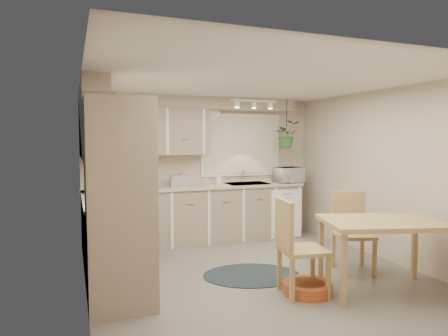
# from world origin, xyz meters

# --- Properties ---
(floor) EXTENTS (4.20, 4.20, 0.00)m
(floor) POSITION_xyz_m (0.00, 0.00, 0.00)
(floor) COLOR #66625A
(floor) RESTS_ON ground
(ceiling) EXTENTS (4.20, 4.20, 0.00)m
(ceiling) POSITION_xyz_m (0.00, 0.00, 2.40)
(ceiling) COLOR silver
(ceiling) RESTS_ON wall_back
(wall_back) EXTENTS (4.00, 0.04, 2.40)m
(wall_back) POSITION_xyz_m (0.00, 2.10, 1.20)
(wall_back) COLOR #BCAE9B
(wall_back) RESTS_ON floor
(wall_front) EXTENTS (4.00, 0.04, 2.40)m
(wall_front) POSITION_xyz_m (0.00, -2.10, 1.20)
(wall_front) COLOR #BCAE9B
(wall_front) RESTS_ON floor
(wall_left) EXTENTS (0.04, 4.20, 2.40)m
(wall_left) POSITION_xyz_m (-2.00, 0.00, 1.20)
(wall_left) COLOR #BCAE9B
(wall_left) RESTS_ON floor
(wall_right) EXTENTS (0.04, 4.20, 2.40)m
(wall_right) POSITION_xyz_m (2.00, 0.00, 1.20)
(wall_right) COLOR #BCAE9B
(wall_right) RESTS_ON floor
(base_cab_left) EXTENTS (0.60, 1.85, 0.90)m
(base_cab_left) POSITION_xyz_m (-1.70, 0.88, 0.45)
(base_cab_left) COLOR gray
(base_cab_left) RESTS_ON floor
(base_cab_back) EXTENTS (3.60, 0.60, 0.90)m
(base_cab_back) POSITION_xyz_m (-0.20, 1.80, 0.45)
(base_cab_back) COLOR gray
(base_cab_back) RESTS_ON floor
(counter_left) EXTENTS (0.64, 1.89, 0.04)m
(counter_left) POSITION_xyz_m (-1.69, 0.88, 0.92)
(counter_left) COLOR beige
(counter_left) RESTS_ON base_cab_left
(counter_back) EXTENTS (3.64, 0.64, 0.04)m
(counter_back) POSITION_xyz_m (-0.20, 1.79, 0.92)
(counter_back) COLOR beige
(counter_back) RESTS_ON base_cab_back
(oven_stack) EXTENTS (0.65, 0.65, 2.10)m
(oven_stack) POSITION_xyz_m (-1.68, -0.38, 1.05)
(oven_stack) COLOR gray
(oven_stack) RESTS_ON floor
(wall_oven_face) EXTENTS (0.02, 0.56, 0.58)m
(wall_oven_face) POSITION_xyz_m (-1.35, -0.38, 1.05)
(wall_oven_face) COLOR white
(wall_oven_face) RESTS_ON oven_stack
(upper_cab_left) EXTENTS (0.35, 2.00, 0.75)m
(upper_cab_left) POSITION_xyz_m (-1.82, 1.00, 1.83)
(upper_cab_left) COLOR gray
(upper_cab_left) RESTS_ON wall_left
(upper_cab_back) EXTENTS (2.00, 0.35, 0.75)m
(upper_cab_back) POSITION_xyz_m (-1.00, 1.93, 1.83)
(upper_cab_back) COLOR gray
(upper_cab_back) RESTS_ON wall_back
(soffit_left) EXTENTS (0.30, 2.00, 0.20)m
(soffit_left) POSITION_xyz_m (-1.85, 1.00, 2.30)
(soffit_left) COLOR #BCAE9B
(soffit_left) RESTS_ON wall_left
(soffit_back) EXTENTS (3.60, 0.30, 0.20)m
(soffit_back) POSITION_xyz_m (-0.20, 1.95, 2.30)
(soffit_back) COLOR #BCAE9B
(soffit_back) RESTS_ON wall_back
(cooktop) EXTENTS (0.52, 0.58, 0.02)m
(cooktop) POSITION_xyz_m (-1.68, 0.30, 0.94)
(cooktop) COLOR white
(cooktop) RESTS_ON counter_left
(range_hood) EXTENTS (0.40, 0.60, 0.14)m
(range_hood) POSITION_xyz_m (-1.70, 0.30, 1.40)
(range_hood) COLOR white
(range_hood) RESTS_ON upper_cab_left
(window_blinds) EXTENTS (1.40, 0.02, 1.00)m
(window_blinds) POSITION_xyz_m (0.70, 2.07, 1.60)
(window_blinds) COLOR white
(window_blinds) RESTS_ON wall_back
(window_frame) EXTENTS (1.50, 0.02, 1.10)m
(window_frame) POSITION_xyz_m (0.70, 2.08, 1.60)
(window_frame) COLOR white
(window_frame) RESTS_ON wall_back
(sink) EXTENTS (0.70, 0.48, 0.10)m
(sink) POSITION_xyz_m (0.70, 1.80, 0.90)
(sink) COLOR #ACAFB4
(sink) RESTS_ON counter_back
(dishwasher_front) EXTENTS (0.58, 0.02, 0.83)m
(dishwasher_front) POSITION_xyz_m (1.30, 1.49, 0.42)
(dishwasher_front) COLOR white
(dishwasher_front) RESTS_ON base_cab_back
(track_light_bar) EXTENTS (0.80, 0.04, 0.04)m
(track_light_bar) POSITION_xyz_m (0.70, 1.55, 2.33)
(track_light_bar) COLOR white
(track_light_bar) RESTS_ON ceiling
(wall_clock) EXTENTS (0.30, 0.03, 0.30)m
(wall_clock) POSITION_xyz_m (0.15, 2.07, 2.18)
(wall_clock) COLOR gold
(wall_clock) RESTS_ON wall_back
(dining_table) EXTENTS (1.47, 1.19, 0.81)m
(dining_table) POSITION_xyz_m (1.08, -1.00, 0.40)
(dining_table) COLOR tan
(dining_table) RESTS_ON floor
(chair_left) EXTENTS (0.57, 0.57, 1.05)m
(chair_left) POSITION_xyz_m (0.22, -0.76, 0.52)
(chair_left) COLOR tan
(chair_left) RESTS_ON floor
(chair_back) EXTENTS (0.59, 0.59, 1.01)m
(chair_back) POSITION_xyz_m (1.23, -0.33, 0.51)
(chair_back) COLOR tan
(chair_back) RESTS_ON floor
(braided_rug) EXTENTS (1.41, 1.19, 0.01)m
(braided_rug) POSITION_xyz_m (-0.05, -0.00, 0.01)
(braided_rug) COLOR black
(braided_rug) RESTS_ON floor
(pet_bed) EXTENTS (0.72, 0.72, 0.12)m
(pet_bed) POSITION_xyz_m (0.27, -0.76, 0.06)
(pet_bed) COLOR #BB6325
(pet_bed) RESTS_ON floor
(microwave) EXTENTS (0.53, 0.35, 0.33)m
(microwave) POSITION_xyz_m (1.45, 1.70, 1.10)
(microwave) COLOR white
(microwave) RESTS_ON counter_back
(soap_bottle) EXTENTS (0.13, 0.21, 0.09)m
(soap_bottle) POSITION_xyz_m (0.21, 1.95, 0.98)
(soap_bottle) COLOR white
(soap_bottle) RESTS_ON counter_back
(hanging_plant) EXTENTS (0.49, 0.53, 0.37)m
(hanging_plant) POSITION_xyz_m (1.40, 1.70, 1.73)
(hanging_plant) COLOR #2C6227
(hanging_plant) RESTS_ON ceiling
(coffee_maker) EXTENTS (0.23, 0.26, 0.32)m
(coffee_maker) POSITION_xyz_m (-1.20, 1.80, 1.10)
(coffee_maker) COLOR black
(coffee_maker) RESTS_ON counter_back
(toaster) EXTENTS (0.32, 0.20, 0.18)m
(toaster) POSITION_xyz_m (-0.49, 1.82, 1.03)
(toaster) COLOR #ACAFB4
(toaster) RESTS_ON counter_back
(knife_block) EXTENTS (0.10, 0.10, 0.21)m
(knife_block) POSITION_xyz_m (-0.43, 1.85, 1.04)
(knife_block) COLOR tan
(knife_block) RESTS_ON counter_back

